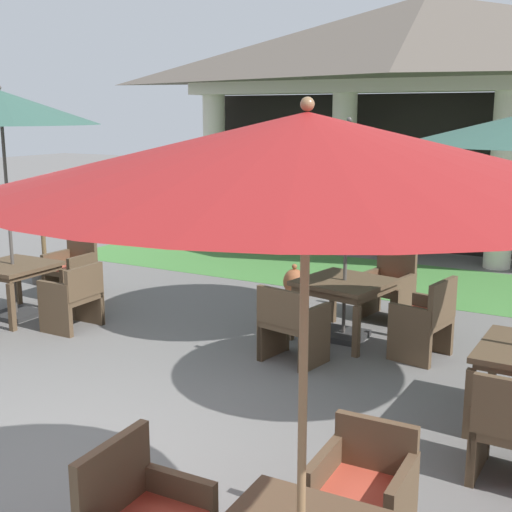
# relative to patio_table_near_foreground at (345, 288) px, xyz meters

# --- Properties ---
(ground_plane) EXTENTS (60.00, 60.00, 0.00)m
(ground_plane) POSITION_rel_patio_table_near_foreground_xyz_m (-0.54, -3.90, -0.63)
(ground_plane) COLOR slate
(background_pavilion) EXTENTS (9.99, 2.69, 4.67)m
(background_pavilion) POSITION_rel_patio_table_near_foreground_xyz_m (-0.54, 4.94, 2.93)
(background_pavilion) COLOR beige
(background_pavilion) RESTS_ON ground
(lawn_strip) EXTENTS (11.79, 2.56, 0.01)m
(lawn_strip) POSITION_rel_patio_table_near_foreground_xyz_m (-0.54, 3.14, -0.62)
(lawn_strip) COLOR #47843D
(lawn_strip) RESTS_ON ground
(patio_table_near_foreground) EXTENTS (1.15, 1.15, 0.72)m
(patio_table_near_foreground) POSITION_rel_patio_table_near_foreground_xyz_m (0.00, 0.00, 0.00)
(patio_table_near_foreground) COLOR brown
(patio_table_near_foreground) RESTS_ON ground
(patio_umbrella_near_foreground) EXTENTS (2.76, 2.76, 2.63)m
(patio_umbrella_near_foreground) POSITION_rel_patio_table_near_foreground_xyz_m (0.00, 0.00, 1.76)
(patio_umbrella_near_foreground) COLOR #2D2D2D
(patio_umbrella_near_foreground) RESTS_ON ground
(patio_chair_near_foreground_east) EXTENTS (0.61, 0.70, 0.92)m
(patio_chair_near_foreground_east) POSITION_rel_patio_table_near_foreground_xyz_m (1.03, -0.19, -0.20)
(patio_chair_near_foreground_east) COLOR brown
(patio_chair_near_foreground_east) RESTS_ON ground
(patio_chair_near_foreground_south) EXTENTS (0.71, 0.62, 0.86)m
(patio_chair_near_foreground_south) POSITION_rel_patio_table_near_foreground_xyz_m (-0.19, -1.03, -0.21)
(patio_chair_near_foreground_south) COLOR brown
(patio_chair_near_foreground_south) RESTS_ON ground
(patio_chair_near_foreground_north) EXTENTS (0.68, 0.68, 0.91)m
(patio_chair_near_foreground_north) POSITION_rel_patio_table_near_foreground_xyz_m (0.19, 1.04, -0.22)
(patio_chair_near_foreground_north) COLOR brown
(patio_chair_near_foreground_north) RESTS_ON ground
(patio_table_mid_left) EXTENTS (0.96, 0.96, 0.72)m
(patio_table_mid_left) POSITION_rel_patio_table_near_foreground_xyz_m (-4.15, -1.32, 0.00)
(patio_table_mid_left) COLOR brown
(patio_table_mid_left) RESTS_ON ground
(patio_umbrella_mid_left) EXTENTS (2.46, 2.46, 3.01)m
(patio_umbrella_mid_left) POSITION_rel_patio_table_near_foreground_xyz_m (-4.15, -1.32, 2.09)
(patio_umbrella_mid_left) COLOR #2D2D2D
(patio_umbrella_mid_left) RESTS_ON ground
(patio_chair_mid_left_north) EXTENTS (0.56, 0.58, 0.85)m
(patio_chair_mid_left_north) POSITION_rel_patio_table_near_foreground_xyz_m (-4.15, -0.26, -0.22)
(patio_chair_mid_left_north) COLOR brown
(patio_chair_mid_left_north) RESTS_ON ground
(patio_chair_mid_left_east) EXTENTS (0.52, 0.63, 0.83)m
(patio_chair_mid_left_east) POSITION_rel_patio_table_near_foreground_xyz_m (-3.09, -1.32, -0.22)
(patio_chair_mid_left_east) COLOR brown
(patio_chair_mid_left_east) RESTS_ON ground
(patio_umbrella_mid_right) EXTENTS (2.71, 2.71, 2.74)m
(patio_umbrella_mid_right) POSITION_rel_patio_table_near_foreground_xyz_m (1.69, -4.75, 1.88)
(patio_umbrella_mid_right) COLOR #2D2D2D
(patio_umbrella_mid_right) RESTS_ON ground
(patio_chair_mid_right_north) EXTENTS (0.56, 0.57, 0.83)m
(patio_chair_mid_right_north) POSITION_rel_patio_table_near_foreground_xyz_m (1.66, -3.82, -0.22)
(patio_chair_mid_right_north) COLOR brown
(patio_chair_mid_right_north) RESTS_ON ground
(potted_palm_left_edge) EXTENTS (0.49, 0.49, 1.26)m
(potted_palm_left_edge) POSITION_rel_patio_table_near_foreground_xyz_m (-5.20, 0.22, -0.26)
(potted_palm_left_edge) COLOR #47423D
(potted_palm_left_edge) RESTS_ON ground
(terracotta_urn) EXTENTS (0.33, 0.33, 0.47)m
(terracotta_urn) POSITION_rel_patio_table_near_foreground_xyz_m (-1.40, 1.51, -0.43)
(terracotta_urn) COLOR #9E5633
(terracotta_urn) RESTS_ON ground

